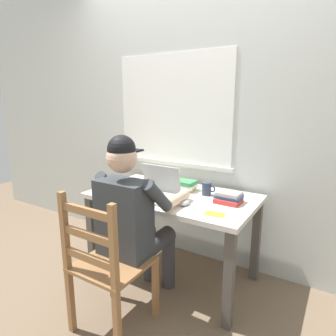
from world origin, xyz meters
name	(u,v)px	position (x,y,z in m)	size (l,w,h in m)	color
ground_plane	(172,275)	(0.00, 0.00, 0.00)	(8.00, 8.00, 0.00)	brown
back_wall	(198,116)	(0.00, 0.44, 1.30)	(6.00, 0.08, 2.60)	beige
desk	(173,206)	(0.00, 0.00, 0.61)	(1.28, 0.72, 0.71)	beige
seated_person	(134,216)	(-0.04, -0.44, 0.67)	(0.50, 0.60, 1.23)	#33383D
wooden_chair	(107,265)	(-0.04, -0.72, 0.45)	(0.42, 0.42, 0.92)	olive
laptop	(155,190)	(-0.08, -0.13, 0.77)	(0.33, 0.27, 0.23)	#ADAFB2
computer_mouse	(185,203)	(0.20, -0.17, 0.73)	(0.06, 0.10, 0.03)	#ADAFB2
coffee_mug_white	(157,179)	(-0.25, 0.15, 0.76)	(0.12, 0.08, 0.10)	beige
coffee_mug_dark	(207,189)	(0.24, 0.12, 0.76)	(0.11, 0.07, 0.10)	#2D384C
book_stack_main	(184,185)	(0.02, 0.15, 0.75)	(0.21, 0.16, 0.08)	gold
book_stack_side	(229,197)	(0.44, 0.05, 0.75)	(0.19, 0.17, 0.08)	#BC332D
paper_pile_near_laptop	(152,189)	(-0.21, 0.02, 0.72)	(0.23, 0.17, 0.01)	white
paper_pile_back_corner	(138,197)	(-0.18, -0.21, 0.72)	(0.21, 0.15, 0.01)	silver
landscape_photo_print	(215,214)	(0.44, -0.22, 0.71)	(0.13, 0.09, 0.00)	gold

